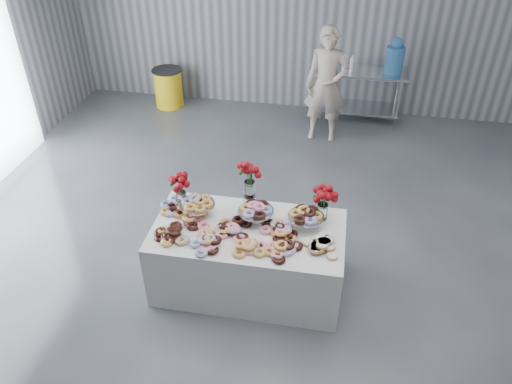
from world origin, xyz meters
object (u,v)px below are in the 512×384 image
(water_jug, at_px, (395,57))
(display_table, at_px, (248,257))
(person, at_px, (326,85))
(prep_table, at_px, (358,86))
(trash_barrel, at_px, (168,88))

(water_jug, bearing_deg, display_table, -110.45)
(water_jug, relative_size, person, 0.32)
(prep_table, distance_m, trash_barrel, 3.25)
(water_jug, relative_size, trash_barrel, 0.83)
(water_jug, xyz_separation_m, trash_barrel, (-3.74, -0.00, -0.81))
(prep_table, distance_m, person, 0.84)
(water_jug, bearing_deg, person, -146.83)
(person, bearing_deg, prep_table, 53.47)
(display_table, distance_m, trash_barrel, 4.60)
(water_jug, bearing_deg, prep_table, 180.00)
(prep_table, bearing_deg, person, -126.91)
(display_table, bearing_deg, prep_table, 76.04)
(prep_table, xyz_separation_m, trash_barrel, (-3.24, -0.00, -0.28))
(water_jug, distance_m, trash_barrel, 3.83)
(display_table, xyz_separation_m, water_jug, (1.50, 4.02, 0.77))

